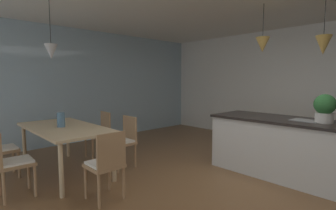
{
  "coord_description": "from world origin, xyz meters",
  "views": [
    {
      "loc": [
        1.84,
        -2.91,
        1.49
      ],
      "look_at": [
        -1.34,
        0.07,
        1.06
      ],
      "focal_mm": 27.07,
      "sensor_mm": 36.0,
      "label": 1
    }
  ],
  "objects": [
    {
      "name": "chair_far_right",
      "position": [
        -1.77,
        -0.56,
        0.47
      ],
      "size": [
        0.4,
        0.4,
        0.87
      ],
      "color": "#A87F56",
      "rests_on": "ground_plane"
    },
    {
      "name": "ground_plane",
      "position": [
        0.0,
        0.0,
        -0.02
      ],
      "size": [
        10.0,
        8.4,
        0.04
      ],
      "primitive_type": "cube",
      "color": "brown"
    },
    {
      "name": "dining_table",
      "position": [
        -2.19,
        -1.4,
        0.68
      ],
      "size": [
        1.87,
        0.92,
        0.75
      ],
      "color": "#D1B284",
      "rests_on": "ground_plane"
    },
    {
      "name": "chair_far_left",
      "position": [
        -2.61,
        -0.56,
        0.47
      ],
      "size": [
        0.43,
        0.43,
        0.87
      ],
      "color": "#A87F56",
      "rests_on": "ground_plane"
    },
    {
      "name": "pendant_over_table",
      "position": [
        -2.27,
        -1.52,
        1.93
      ],
      "size": [
        0.2,
        0.2,
        0.89
      ],
      "color": "black"
    },
    {
      "name": "chair_near_right",
      "position": [
        -1.77,
        -2.23,
        0.47
      ],
      "size": [
        0.41,
        0.41,
        0.87
      ],
      "color": "#A87F56",
      "rests_on": "ground_plane"
    },
    {
      "name": "chair_kitchen_end",
      "position": [
        -0.89,
        -1.4,
        0.47
      ],
      "size": [
        0.4,
        0.4,
        0.87
      ],
      "color": "#A87F56",
      "rests_on": "ground_plane"
    },
    {
      "name": "potted_plant_on_island",
      "position": [
        0.79,
        1.04,
        1.11
      ],
      "size": [
        0.28,
        0.28,
        0.4
      ],
      "color": "beige",
      "rests_on": "kitchen_island"
    },
    {
      "name": "vase_on_dining_table",
      "position": [
        -2.19,
        -1.44,
        0.87
      ],
      "size": [
        0.12,
        0.12,
        0.23
      ],
      "color": "slate",
      "rests_on": "dining_table"
    },
    {
      "name": "window_wall_left_glazing",
      "position": [
        -4.06,
        0.0,
        1.35
      ],
      "size": [
        0.06,
        8.4,
        2.7
      ],
      "primitive_type": "cube",
      "color": "#9EB7C6",
      "rests_on": "ground_plane"
    },
    {
      "name": "pendant_over_island_main",
      "position": [
        -0.14,
        1.04,
        2.06
      ],
      "size": [
        0.22,
        0.22,
        0.76
      ],
      "color": "black"
    },
    {
      "name": "pendant_over_island_aux",
      "position": [
        0.73,
        1.04,
        1.97
      ],
      "size": [
        0.21,
        0.21,
        0.87
      ],
      "color": "black"
    },
    {
      "name": "kitchen_island",
      "position": [
        0.29,
        1.04,
        0.46
      ],
      "size": [
        2.24,
        0.89,
        0.91
      ],
      "color": "silver",
      "rests_on": "ground_plane"
    },
    {
      "name": "wall_back_kitchen",
      "position": [
        0.0,
        3.26,
        1.35
      ],
      "size": [
        10.0,
        0.12,
        2.7
      ],
      "primitive_type": "cube",
      "color": "white",
      "rests_on": "ground_plane"
    }
  ]
}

